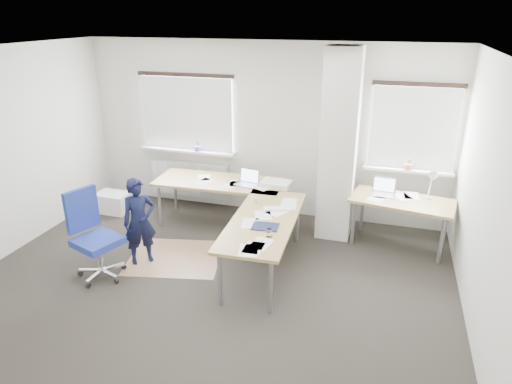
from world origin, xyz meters
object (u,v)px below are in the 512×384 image
(task_chair, at_px, (98,253))
(desk_main, at_px, (243,200))
(person, at_px, (139,221))
(desk_side, at_px, (402,203))

(task_chair, bearing_deg, desk_main, 61.71)
(desk_main, xyz_separation_m, task_chair, (-1.51, -1.35, -0.37))
(task_chair, relative_size, person, 0.96)
(desk_side, xyz_separation_m, person, (-3.34, -1.46, -0.09))
(person, bearing_deg, desk_main, -6.50)
(desk_main, distance_m, task_chair, 2.06)
(desk_main, xyz_separation_m, person, (-1.16, -0.87, -0.09))
(task_chair, height_order, person, person)
(desk_main, bearing_deg, desk_side, 12.75)
(desk_side, relative_size, person, 1.25)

